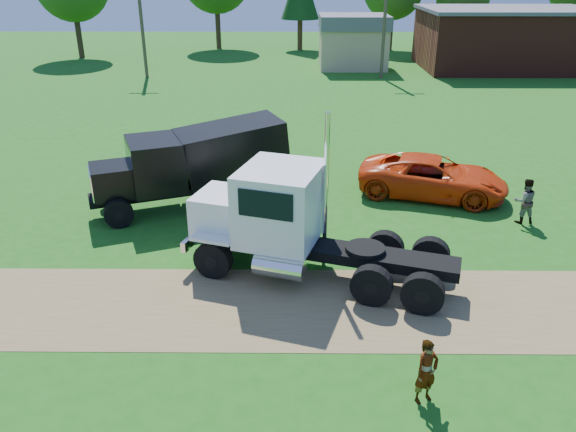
{
  "coord_description": "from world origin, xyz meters",
  "views": [
    {
      "loc": [
        -1.49,
        -13.53,
        8.97
      ],
      "look_at": [
        -1.63,
        2.76,
        1.6
      ],
      "focal_mm": 35.0,
      "sensor_mm": 36.0,
      "label": 1
    }
  ],
  "objects_px": {
    "orange_pickup": "(433,177)",
    "white_semi_tractor": "(283,220)",
    "black_dump_truck": "(197,161)",
    "spectator_a": "(426,372)"
  },
  "relations": [
    {
      "from": "orange_pickup",
      "to": "white_semi_tractor",
      "type": "bearing_deg",
      "value": 152.67
    },
    {
      "from": "white_semi_tractor",
      "to": "spectator_a",
      "type": "bearing_deg",
      "value": -43.64
    },
    {
      "from": "white_semi_tractor",
      "to": "orange_pickup",
      "type": "xyz_separation_m",
      "value": [
        6.13,
        6.26,
        -0.88
      ]
    },
    {
      "from": "black_dump_truck",
      "to": "orange_pickup",
      "type": "relative_size",
      "value": 1.29
    },
    {
      "from": "white_semi_tractor",
      "to": "orange_pickup",
      "type": "relative_size",
      "value": 1.41
    },
    {
      "from": "black_dump_truck",
      "to": "spectator_a",
      "type": "height_order",
      "value": "black_dump_truck"
    },
    {
      "from": "orange_pickup",
      "to": "spectator_a",
      "type": "xyz_separation_m",
      "value": [
        -2.88,
        -12.17,
        -0.05
      ]
    },
    {
      "from": "orange_pickup",
      "to": "black_dump_truck",
      "type": "bearing_deg",
      "value": 113.3
    },
    {
      "from": "white_semi_tractor",
      "to": "black_dump_truck",
      "type": "relative_size",
      "value": 1.09
    },
    {
      "from": "white_semi_tractor",
      "to": "spectator_a",
      "type": "height_order",
      "value": "white_semi_tractor"
    }
  ]
}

